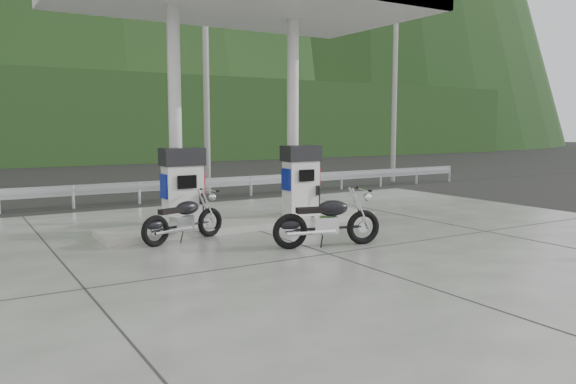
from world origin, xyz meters
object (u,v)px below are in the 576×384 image
gas_pump_left (183,187)px  motorcycle_right (184,220)px  gas_pump_right (301,180)px  motorcycle_left (327,222)px

gas_pump_left → motorcycle_right: (-0.34, -0.91, -0.59)m
gas_pump_right → gas_pump_left: bearing=180.0°
gas_pump_right → motorcycle_right: bearing=-165.5°
motorcycle_left → gas_pump_left: bearing=138.4°
gas_pump_right → motorcycle_right: gas_pump_right is taller
gas_pump_right → motorcycle_right: (-3.54, -0.91, -0.59)m
gas_pump_left → motorcycle_left: (1.98, -2.92, -0.54)m
motorcycle_left → motorcycle_right: 3.06m
motorcycle_right → motorcycle_left: bearing=-57.5°
gas_pump_left → gas_pump_right: size_ratio=1.00×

